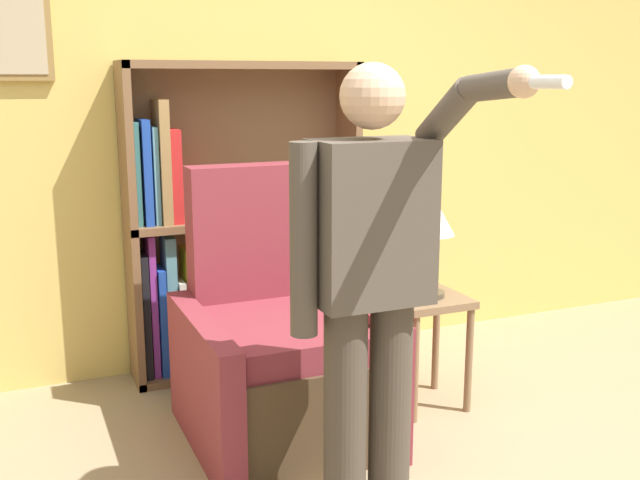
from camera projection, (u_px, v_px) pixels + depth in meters
wall_back at (262, 113)px, 4.15m from camera, size 8.00×0.11×2.80m
bookcase at (219, 229)px, 4.02m from camera, size 1.27×0.28×1.67m
armchair at (277, 355)px, 3.38m from camera, size 0.82×0.91×1.20m
person_standing at (371, 279)px, 2.50m from camera, size 0.54×0.78×1.64m
side_table at (427, 320)px, 3.64m from camera, size 0.35×0.35×0.56m
table_lamp at (430, 220)px, 3.53m from camera, size 0.23×0.23×0.51m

